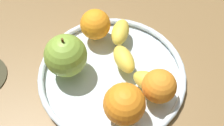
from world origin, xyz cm
name	(u,v)px	position (x,y,z in cm)	size (l,w,h in cm)	color
ground_plane	(112,81)	(0.00, 0.00, -2.00)	(111.70, 111.70, 4.00)	brown
fruit_bowl	(112,74)	(0.00, 0.00, 0.92)	(29.93, 29.93, 1.80)	silver
banana	(132,58)	(-1.51, 4.24, 3.60)	(20.23, 10.59, 3.61)	yellow
apple	(66,56)	(-2.02, -8.65, 5.97)	(8.33, 8.33, 9.13)	#85AD3C
orange_center	(124,104)	(9.30, 0.98, 5.53)	(7.47, 7.47, 7.47)	orange
orange_back_left	(159,86)	(6.29, 7.83, 5.00)	(6.39, 6.39, 6.39)	orange
orange_front_left	(95,24)	(-10.12, -2.27, 5.04)	(6.47, 6.47, 6.47)	orange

